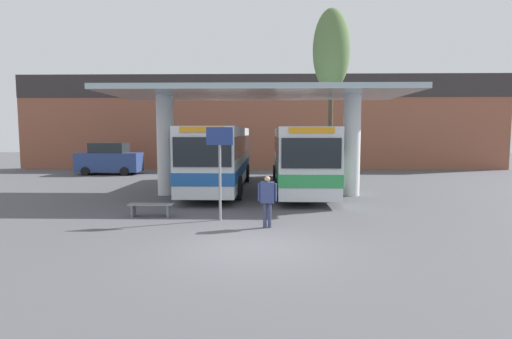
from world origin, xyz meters
TOP-DOWN VIEW (x-y plane):
  - ground_plane at (0.00, 0.00)m, footprint 100.00×100.00m
  - townhouse_backdrop at (0.00, 22.54)m, footprint 40.00×0.58m
  - station_canopy at (0.00, 8.84)m, footprint 13.90×5.80m
  - transit_bus_left_bay at (-2.06, 10.79)m, footprint 2.84×11.21m
  - transit_bus_center_bay at (2.18, 11.22)m, footprint 2.86×12.41m
  - waiting_bench_near_pillar at (-3.74, 3.75)m, footprint 1.59×0.44m
  - info_sign_platform at (-1.19, 3.24)m, footprint 0.90×0.09m
  - pedestrian_waiting at (0.42, 2.19)m, footprint 0.60×0.25m
  - poplar_tree_behind_left at (4.08, 13.02)m, footprint 2.10×2.10m
  - parked_car_street at (-10.86, 18.08)m, footprint 4.46×1.98m

SIDE VIEW (x-z plane):
  - ground_plane at x=0.00m, z-range 0.00..0.00m
  - waiting_bench_near_pillar at x=-3.74m, z-range 0.11..0.57m
  - pedestrian_waiting at x=0.42m, z-range 0.18..1.82m
  - parked_car_street at x=-10.86m, z-range -0.05..2.21m
  - transit_bus_center_bay at x=2.18m, z-range 0.18..3.42m
  - transit_bus_left_bay at x=-2.06m, z-range 0.20..3.46m
  - info_sign_platform at x=-1.19m, z-range 0.67..3.85m
  - station_canopy at x=0.00m, z-range 1.77..6.77m
  - townhouse_backdrop at x=0.00m, z-range 0.64..8.32m
  - poplar_tree_behind_left at x=4.08m, z-range 2.57..12.55m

